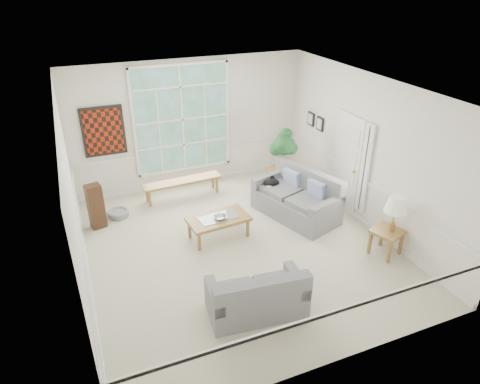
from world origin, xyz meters
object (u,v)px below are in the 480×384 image
Objects in this scene: loveseat_front at (257,291)px; coffee_table at (219,227)px; loveseat_right at (296,195)px; side_table at (386,242)px; end_table at (284,179)px.

coffee_table is at bearing 91.98° from loveseat_front.
loveseat_right reaches higher than side_table.
loveseat_right is 2.05m from side_table.
coffee_table is 3.14m from side_table.
loveseat_front is 2.86m from side_table.
side_table is (0.53, -2.99, -0.04)m from end_table.
end_table is (0.33, 1.15, -0.19)m from loveseat_right.
end_table is 1.17× the size of side_table.
coffee_table is (-1.79, -0.16, -0.27)m from loveseat_right.
loveseat_front is at bearing -148.22° from loveseat_right.
side_table is (0.86, -1.85, -0.24)m from loveseat_right.
loveseat_front reaches higher than side_table.
loveseat_right is 1.82m from coffee_table.
loveseat_front is 1.24× the size of coffee_table.
side_table is at bearing -83.16° from loveseat_right.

